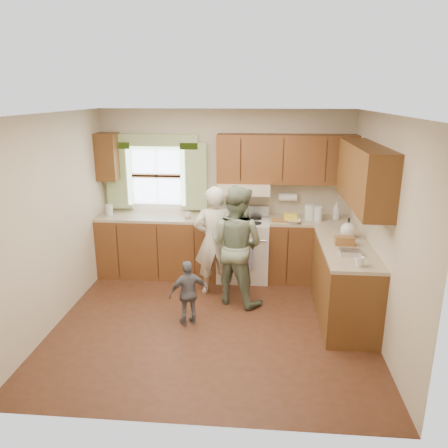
# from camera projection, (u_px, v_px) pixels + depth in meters

# --- Properties ---
(room) EXTENTS (3.80, 3.80, 3.80)m
(room) POSITION_uv_depth(u_px,v_px,m) (212.00, 225.00, 5.02)
(room) COLOR #422314
(room) RESTS_ON ground
(kitchen_fixtures) EXTENTS (3.80, 2.25, 2.15)m
(kitchen_fixtures) POSITION_uv_depth(u_px,v_px,m) (265.00, 232.00, 6.12)
(kitchen_fixtures) COLOR #4F2C11
(kitchen_fixtures) RESTS_ON ground
(stove) EXTENTS (0.76, 0.67, 1.07)m
(stove) POSITION_uv_depth(u_px,v_px,m) (243.00, 248.00, 6.59)
(stove) COLOR silver
(stove) RESTS_ON ground
(woman_left) EXTENTS (0.62, 0.47, 1.54)m
(woman_left) POSITION_uv_depth(u_px,v_px,m) (214.00, 241.00, 5.98)
(woman_left) COLOR beige
(woman_left) RESTS_ON ground
(woman_right) EXTENTS (0.97, 0.89, 1.60)m
(woman_right) POSITION_uv_depth(u_px,v_px,m) (236.00, 245.00, 5.72)
(woman_right) COLOR #254427
(woman_right) RESTS_ON ground
(child) EXTENTS (0.52, 0.38, 0.82)m
(child) POSITION_uv_depth(u_px,v_px,m) (189.00, 293.00, 5.24)
(child) COLOR slate
(child) RESTS_ON ground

